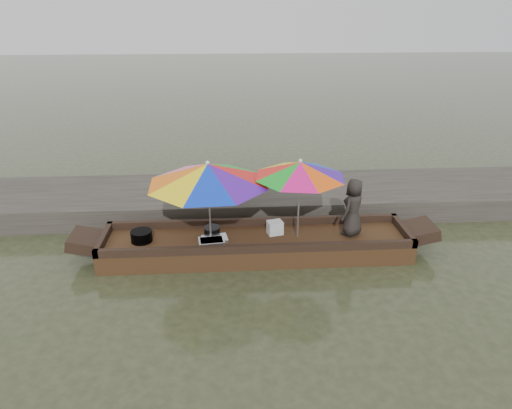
{
  "coord_description": "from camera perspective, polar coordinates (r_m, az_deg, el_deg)",
  "views": [
    {
      "loc": [
        -0.51,
        -7.65,
        4.4
      ],
      "look_at": [
        0.0,
        0.1,
        1.0
      ],
      "focal_mm": 32.0,
      "sensor_mm": 36.0,
      "label": 1
    }
  ],
  "objects": [
    {
      "name": "umbrella_bow",
      "position": [
        8.33,
        -5.87,
        0.36
      ],
      "size": [
        2.85,
        2.85,
        1.55
      ],
      "primitive_type": null,
      "rotation": [
        0.0,
        0.0,
        -0.34
      ],
      "color": "red",
      "rests_on": "boat_hull"
    },
    {
      "name": "umbrella_stern",
      "position": [
        8.42,
        5.39,
        0.65
      ],
      "size": [
        2.02,
        2.02,
        1.55
      ],
      "primitive_type": null,
      "rotation": [
        0.0,
        0.0,
        0.23
      ],
      "color": "blue",
      "rests_on": "boat_hull"
    },
    {
      "name": "dock",
      "position": [
        10.7,
        -0.73,
        0.82
      ],
      "size": [
        22.0,
        2.2,
        0.5
      ],
      "primitive_type": "cube",
      "color": "#2D2B26",
      "rests_on": "ground"
    },
    {
      "name": "boat_hull",
      "position": [
        8.76,
        0.04,
        -5.21
      ],
      "size": [
        5.79,
        1.2,
        0.35
      ],
      "primitive_type": "cube",
      "color": "#412713",
      "rests_on": "water"
    },
    {
      "name": "tray_crayfish",
      "position": [
        8.48,
        -5.58,
        -4.68
      ],
      "size": [
        0.5,
        0.38,
        0.09
      ],
      "primitive_type": "cube",
      "rotation": [
        0.0,
        0.0,
        0.12
      ],
      "color": "silver",
      "rests_on": "boat_hull"
    },
    {
      "name": "water",
      "position": [
        8.84,
        0.04,
        -6.21
      ],
      "size": [
        80.0,
        80.0,
        0.0
      ],
      "primitive_type": "plane",
      "color": "#2B311B",
      "rests_on": "ground"
    },
    {
      "name": "charcoal_grill",
      "position": [
        8.82,
        -5.53,
        -3.3
      ],
      "size": [
        0.3,
        0.3,
        0.14
      ],
      "primitive_type": "cylinder",
      "color": "black",
      "rests_on": "boat_hull"
    },
    {
      "name": "tray_scallop",
      "position": [
        8.61,
        -5.17,
        -4.32
      ],
      "size": [
        0.51,
        0.4,
        0.06
      ],
      "primitive_type": "cube",
      "rotation": [
        0.0,
        0.0,
        0.17
      ],
      "color": "silver",
      "rests_on": "boat_hull"
    },
    {
      "name": "supply_bag",
      "position": [
        8.78,
        2.38,
        -2.9
      ],
      "size": [
        0.32,
        0.28,
        0.26
      ],
      "primitive_type": "cube",
      "rotation": [
        0.0,
        0.0,
        0.24
      ],
      "color": "silver",
      "rests_on": "boat_hull"
    },
    {
      "name": "cooking_pot",
      "position": [
        8.78,
        -14.12,
        -3.85
      ],
      "size": [
        0.39,
        0.39,
        0.21
      ],
      "primitive_type": "cylinder",
      "color": "black",
      "rests_on": "boat_hull"
    },
    {
      "name": "vendor",
      "position": [
        8.76,
        12.06,
        -0.35
      ],
      "size": [
        0.65,
        0.65,
        1.13
      ],
      "primitive_type": "imported",
      "rotation": [
        0.0,
        0.0,
        3.91
      ],
      "color": "black",
      "rests_on": "boat_hull"
    }
  ]
}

